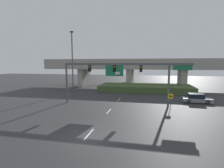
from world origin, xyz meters
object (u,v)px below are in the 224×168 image
at_px(signal_gantry, 122,71).
at_px(parked_sedan_near_right, 197,99).
at_px(speed_limit_sign, 171,99).
at_px(highway_light_pole_near, 72,61).

bearing_deg(signal_gantry, parked_sedan_near_right, 19.93).
bearing_deg(signal_gantry, speed_limit_sign, -8.66).
distance_m(signal_gantry, parked_sedan_near_right, 12.69).
bearing_deg(signal_gantry, highway_light_pole_near, 143.22).
bearing_deg(highway_light_pole_near, signal_gantry, -36.78).
distance_m(speed_limit_sign, parked_sedan_near_right, 6.80).
bearing_deg(highway_light_pole_near, parked_sedan_near_right, -11.48).
xyz_separation_m(signal_gantry, parked_sedan_near_right, (11.19, 4.06, -4.40)).
bearing_deg(speed_limit_sign, signal_gantry, 171.34).
distance_m(signal_gantry, highway_light_pole_near, 14.60).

